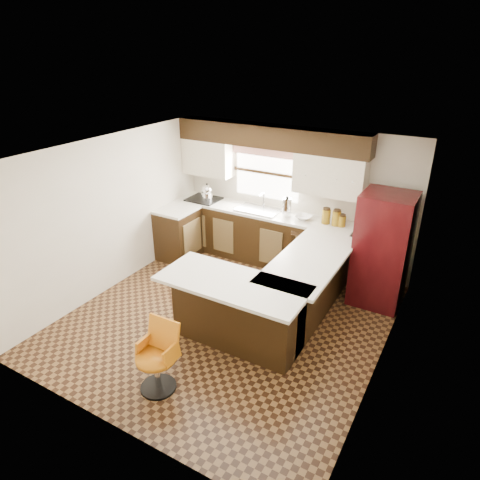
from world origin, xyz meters
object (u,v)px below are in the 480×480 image
Objects in this scene: refrigerator at (382,250)px; peninsula_long at (304,288)px; peninsula_return at (238,312)px; bar_chair at (156,359)px.

peninsula_long is at bearing -130.87° from refrigerator.
peninsula_return is 2.37m from refrigerator.
refrigerator is at bearing 49.13° from peninsula_long.
peninsula_return is at bearing -118.30° from peninsula_long.
refrigerator is (0.81, 0.94, 0.41)m from peninsula_long.
refrigerator is 3.57m from bar_chair.
peninsula_long is 1.11m from peninsula_return.
bar_chair is at bearing -106.57° from peninsula_return.
peninsula_long is 1.13× the size of refrigerator.
peninsula_return reaches higher than bar_chair.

